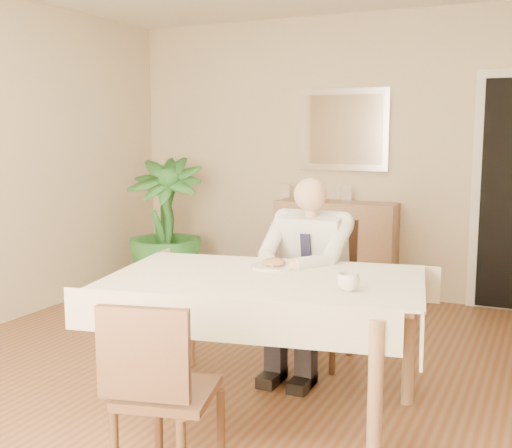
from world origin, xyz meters
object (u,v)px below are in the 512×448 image
at_px(coffee_mug, 348,282).
at_px(sideboard, 336,249).
at_px(chair_far, 319,281).
at_px(chair_near, 158,385).
at_px(dining_table, 266,291).
at_px(seated_man, 304,266).
at_px(potted_palm, 165,226).

height_order(coffee_mug, sideboard, sideboard).
bearing_deg(chair_far, sideboard, 97.69).
relative_size(coffee_mug, sideboard, 0.10).
height_order(chair_near, sideboard, sideboard).
height_order(dining_table, sideboard, sideboard).
xyz_separation_m(dining_table, sideboard, (-0.41, 2.52, -0.22)).
bearing_deg(chair_far, coffee_mug, -69.63).
height_order(seated_man, potted_palm, potted_palm).
relative_size(seated_man, potted_palm, 0.97).
bearing_deg(seated_man, coffee_mug, -54.60).
bearing_deg(dining_table, coffee_mug, -24.17).
distance_m(chair_far, potted_palm, 2.21).
distance_m(seated_man, sideboard, 1.98).
bearing_deg(sideboard, chair_far, -77.83).
distance_m(chair_near, coffee_mug, 1.07).
relative_size(chair_near, seated_man, 0.67).
bearing_deg(sideboard, seated_man, -79.90).
relative_size(coffee_mug, potted_palm, 0.09).
distance_m(dining_table, potted_palm, 2.75).
relative_size(dining_table, sideboard, 1.71).
relative_size(sideboard, potted_palm, 0.87).
height_order(seated_man, coffee_mug, seated_man).
height_order(dining_table, potted_palm, potted_palm).
relative_size(chair_near, sideboard, 0.75).
bearing_deg(chair_near, seated_man, 72.90).
relative_size(seated_man, coffee_mug, 11.13).
relative_size(dining_table, coffee_mug, 17.00).
bearing_deg(potted_palm, sideboard, 20.19).
distance_m(chair_far, chair_near, 1.84).
bearing_deg(sideboard, potted_palm, -161.69).
bearing_deg(seated_man, chair_near, -92.77).
xyz_separation_m(seated_man, sideboard, (-0.41, 1.92, -0.25)).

